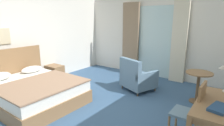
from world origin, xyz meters
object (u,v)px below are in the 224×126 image
at_px(bed, 32,90).
at_px(closed_book, 219,108).
at_px(writing_desk, 219,109).
at_px(framed_picture, 2,36).
at_px(nightstand, 55,73).
at_px(desk_chair, 192,110).
at_px(round_cafe_table, 198,81).
at_px(armchair_by_window, 137,78).

relative_size(bed, closed_book, 6.31).
height_order(writing_desk, framed_picture, framed_picture).
relative_size(nightstand, desk_chair, 0.52).
distance_m(round_cafe_table, framed_picture, 4.84).
xyz_separation_m(nightstand, writing_desk, (4.51, -0.65, 0.43)).
height_order(bed, writing_desk, bed).
distance_m(desk_chair, armchair_by_window, 2.22).
xyz_separation_m(bed, armchair_by_window, (1.58, 2.08, 0.05)).
height_order(desk_chair, armchair_by_window, desk_chair).
height_order(writing_desk, desk_chair, desk_chair).
distance_m(writing_desk, desk_chair, 0.37).
bearing_deg(framed_picture, armchair_by_window, 37.49).
bearing_deg(closed_book, bed, -160.99).
height_order(bed, round_cafe_table, bed).
relative_size(closed_book, framed_picture, 0.84).
distance_m(bed, writing_desk, 3.71).
relative_size(writing_desk, round_cafe_table, 1.69).
bearing_deg(bed, closed_book, 6.35).
bearing_deg(desk_chair, round_cafe_table, 98.25).
xyz_separation_m(bed, framed_picture, (-1.13, -0.00, 1.16)).
bearing_deg(desk_chair, bed, -168.49).
relative_size(armchair_by_window, framed_picture, 2.47).
bearing_deg(nightstand, framed_picture, -101.14).
xyz_separation_m(writing_desk, framed_picture, (-4.76, -0.63, 0.79)).
bearing_deg(nightstand, round_cafe_table, 13.79).
relative_size(writing_desk, desk_chair, 1.23).
bearing_deg(desk_chair, closed_book, -35.88).
bearing_deg(armchair_by_window, desk_chair, -39.52).
distance_m(bed, desk_chair, 3.36).
xyz_separation_m(writing_desk, closed_book, (0.02, -0.22, 0.12)).
height_order(nightstand, round_cafe_table, round_cafe_table).
height_order(bed, nightstand, bed).
height_order(armchair_by_window, round_cafe_table, armchair_by_window).
xyz_separation_m(desk_chair, round_cafe_table, (-0.23, 1.58, -0.02)).
height_order(nightstand, closed_book, closed_book).
xyz_separation_m(writing_desk, desk_chair, (-0.35, 0.04, -0.13)).
bearing_deg(bed, round_cafe_table, 36.31).
relative_size(bed, nightstand, 4.03).
distance_m(writing_desk, closed_book, 0.25).
xyz_separation_m(armchair_by_window, round_cafe_table, (1.48, 0.17, 0.17)).
relative_size(bed, framed_picture, 5.31).
bearing_deg(round_cafe_table, nightstand, -166.21).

